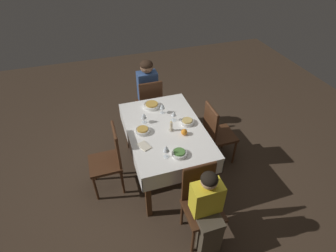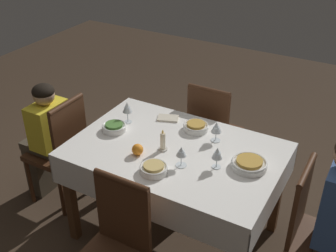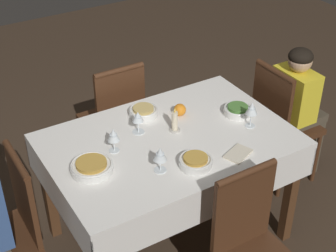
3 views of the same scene
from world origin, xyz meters
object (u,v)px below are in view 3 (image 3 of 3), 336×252
(chair_west, at_px, (9,228))
(candle_centerpiece, at_px, (175,123))
(wine_glass_west, at_px, (113,135))
(bowl_south, at_px, (196,161))
(orange_fruit, at_px, (180,110))
(wine_glass_south, at_px, (160,155))
(chair_north, at_px, (116,116))
(person_child_yellow, at_px, (299,108))
(napkin_red_folded, at_px, (238,154))
(chair_east, at_px, (281,120))
(wine_glass_north, at_px, (138,118))
(wine_glass_east, at_px, (252,109))
(dining_table, at_px, (169,152))
(bowl_west, at_px, (92,166))
(bowl_north, at_px, (143,111))
(chair_south, at_px, (253,248))
(bowl_east, at_px, (238,110))

(chair_west, xyz_separation_m, candle_centerpiece, (1.02, 0.01, 0.30))
(wine_glass_west, xyz_separation_m, bowl_south, (0.31, -0.34, -0.07))
(chair_west, xyz_separation_m, orange_fruit, (1.13, 0.14, 0.29))
(bowl_south, height_order, orange_fruit, orange_fruit)
(chair_west, xyz_separation_m, wine_glass_south, (0.76, -0.26, 0.35))
(wine_glass_west, bearing_deg, chair_north, 64.26)
(person_child_yellow, relative_size, napkin_red_folded, 5.73)
(napkin_red_folded, bearing_deg, wine_glass_west, 145.81)
(chair_east, relative_size, wine_glass_north, 6.80)
(candle_centerpiece, bearing_deg, wine_glass_east, -24.94)
(chair_north, distance_m, orange_fruit, 0.64)
(dining_table, xyz_separation_m, person_child_yellow, (1.11, 0.09, -0.10))
(bowl_west, height_order, bowl_north, same)
(wine_glass_south, relative_size, napkin_red_folded, 0.81)
(bowl_south, distance_m, wine_glass_south, 0.20)
(dining_table, relative_size, candle_centerpiece, 9.09)
(dining_table, xyz_separation_m, orange_fruit, (0.18, 0.18, 0.13))
(chair_west, height_order, candle_centerpiece, chair_west)
(wine_glass_west, height_order, napkin_red_folded, wine_glass_west)
(chair_south, distance_m, chair_north, 1.45)
(bowl_east, bearing_deg, dining_table, -178.80)
(person_child_yellow, relative_size, wine_glass_east, 6.31)
(chair_south, height_order, orange_fruit, chair_south)
(bowl_north, xyz_separation_m, candle_centerpiece, (0.07, -0.24, 0.03))
(chair_east, distance_m, bowl_north, 1.01)
(chair_north, relative_size, wine_glass_south, 6.48)
(bowl_north, relative_size, candle_centerpiece, 1.14)
(candle_centerpiece, bearing_deg, orange_fruit, 47.75)
(chair_north, xyz_separation_m, wine_glass_west, (-0.32, -0.67, 0.35))
(chair_north, height_order, wine_glass_west, chair_north)
(chair_west, bearing_deg, napkin_red_folded, 73.15)
(candle_centerpiece, bearing_deg, person_child_yellow, 2.23)
(bowl_south, relative_size, bowl_north, 1.03)
(candle_centerpiece, bearing_deg, chair_west, -179.20)
(chair_south, relative_size, orange_fruit, 12.45)
(chair_west, height_order, wine_glass_west, chair_west)
(wine_glass_west, bearing_deg, dining_table, -10.23)
(wine_glass_south, bearing_deg, chair_west, 161.16)
(chair_south, bearing_deg, chair_north, 91.78)
(wine_glass_west, relative_size, napkin_red_folded, 0.81)
(orange_fruit, bearing_deg, candle_centerpiece, -132.25)
(chair_west, distance_m, chair_east, 1.90)
(chair_west, relative_size, wine_glass_west, 6.46)
(wine_glass_east, distance_m, bowl_south, 0.51)
(person_child_yellow, bearing_deg, bowl_west, 94.74)
(chair_south, distance_m, wine_glass_east, 0.81)
(dining_table, bearing_deg, napkin_red_folded, -53.14)
(wine_glass_west, height_order, wine_glass_south, same)
(wine_glass_east, xyz_separation_m, napkin_red_folded, (-0.23, -0.19, -0.11))
(wine_glass_west, bearing_deg, bowl_west, -151.26)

